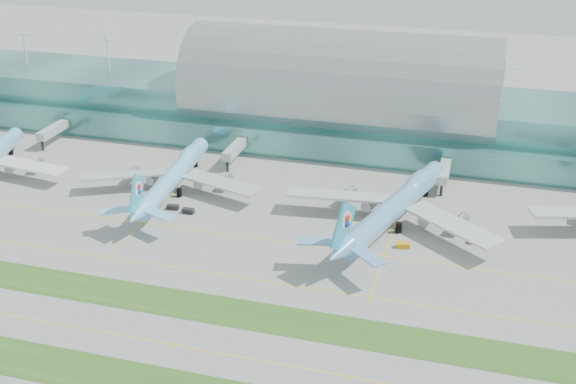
% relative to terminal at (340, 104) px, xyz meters
% --- Properties ---
extents(ground, '(700.00, 700.00, 0.00)m').
position_rel_terminal_xyz_m(ground, '(-0.01, -128.79, -14.23)').
color(ground, gray).
rests_on(ground, ground).
extents(terminal, '(340.00, 69.10, 36.00)m').
position_rel_terminal_xyz_m(terminal, '(0.00, 0.00, 0.00)').
color(terminal, '#3D7A75').
rests_on(terminal, ground).
extents(grass_strip_far, '(420.00, 12.00, 0.08)m').
position_rel_terminal_xyz_m(grass_strip_far, '(-0.01, -126.79, -14.19)').
color(grass_strip_far, '#2D591E').
rests_on(grass_strip_far, ground).
extents(taxiline_b, '(420.00, 0.35, 0.01)m').
position_rel_terminal_xyz_m(taxiline_b, '(-0.01, -142.79, -14.22)').
color(taxiline_b, yellow).
rests_on(taxiline_b, ground).
extents(taxiline_c, '(420.00, 0.35, 0.01)m').
position_rel_terminal_xyz_m(taxiline_c, '(-0.01, -110.79, -14.22)').
color(taxiline_c, yellow).
rests_on(taxiline_c, ground).
extents(taxiline_d, '(420.00, 0.35, 0.01)m').
position_rel_terminal_xyz_m(taxiline_d, '(-0.01, -88.79, -14.22)').
color(taxiline_d, yellow).
rests_on(taxiline_d, ground).
extents(airliner_b, '(61.96, 70.55, 19.41)m').
position_rel_terminal_xyz_m(airliner_b, '(-42.01, -64.24, -8.24)').
color(airliner_b, '#72C1FB').
rests_on(airliner_b, ground).
extents(airliner_c, '(66.73, 77.23, 21.67)m').
position_rel_terminal_xyz_m(airliner_c, '(32.41, -68.35, -7.54)').
color(airliner_c, '#619ED6').
rests_on(airliner_c, ground).
extents(gse_c, '(3.88, 2.02, 1.57)m').
position_rel_terminal_xyz_m(gse_c, '(-31.18, -78.84, -13.44)').
color(gse_c, black).
rests_on(gse_c, ground).
extents(gse_d, '(3.93, 2.22, 1.50)m').
position_rel_terminal_xyz_m(gse_d, '(-36.96, -77.59, -13.48)').
color(gse_d, black).
rests_on(gse_d, ground).
extents(gse_e, '(4.25, 2.81, 1.45)m').
position_rel_terminal_xyz_m(gse_e, '(36.66, -82.60, -13.50)').
color(gse_e, orange).
rests_on(gse_e, ground).
extents(gse_f, '(2.90, 1.74, 1.21)m').
position_rel_terminal_xyz_m(gse_f, '(55.95, -74.48, -13.62)').
color(gse_f, black).
rests_on(gse_f, ground).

